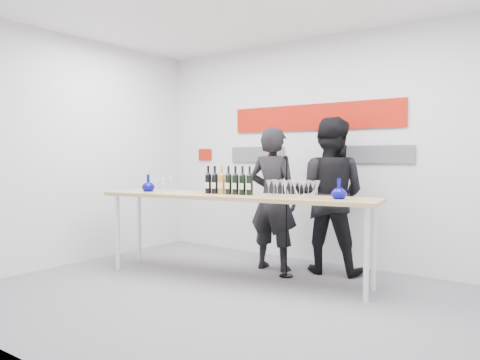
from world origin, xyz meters
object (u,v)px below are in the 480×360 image
Objects in this scene: presenter_right at (329,195)px; mic_stand at (286,240)px; tasting_table at (235,201)px; presenter_left at (273,199)px.

presenter_right reaches higher than mic_stand.
tasting_table is 1.76× the size of presenter_right.
tasting_table is 2.33× the size of mic_stand.
tasting_table is at bearing -138.04° from mic_stand.
tasting_table is 0.67m from presenter_left.
mic_stand is (-0.30, -0.51, -0.51)m from presenter_right.
mic_stand reaches higher than tasting_table.
mic_stand is (0.42, 0.45, -0.47)m from tasting_table.
tasting_table is 0.78m from mic_stand.
mic_stand is at bearing 48.39° from presenter_right.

